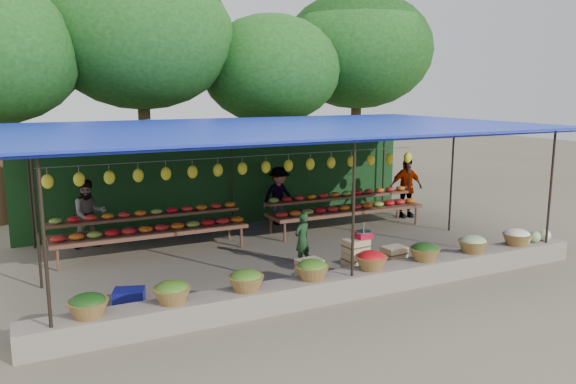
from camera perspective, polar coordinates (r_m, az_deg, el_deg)
name	(u,v)px	position (r m, az deg, el deg)	size (l,w,h in m)	color
ground	(280,254)	(12.37, -0.83, -6.35)	(60.00, 60.00, 0.00)	#655D4B
stone_curb	(347,284)	(10.01, 6.03, -9.30)	(10.60, 0.55, 0.40)	gray
stall_canopy	(278,132)	(11.93, -0.98, 6.16)	(10.80, 6.60, 2.82)	black
produce_baskets	(343,265)	(9.85, 5.57, -7.40)	(8.98, 0.58, 0.34)	brown
netting_backdrop	(229,178)	(14.93, -6.03, 1.44)	(10.60, 0.06, 2.50)	#18451D
tree_row	(209,51)	(17.73, -8.07, 14.00)	(16.51, 5.50, 7.12)	#3D2C16
fruit_table_left	(151,226)	(12.68, -13.76, -3.39)	(4.21, 0.95, 0.93)	#4D2D1F
fruit_table_right	(345,206)	(14.54, 5.83, -1.38)	(4.21, 0.95, 0.93)	#4D2D1F
crate_counter	(354,263)	(10.83, 6.75, -7.15)	(2.38, 0.37, 0.77)	tan
weighing_scale	(364,234)	(10.79, 7.68, -4.30)	(0.29, 0.29, 0.31)	red
vendor_seated	(302,239)	(11.50, 1.46, -4.81)	(0.40, 0.26, 1.09)	#1C3D1E
customer_left	(89,214)	(13.45, -19.55, -2.13)	(0.76, 0.60, 1.57)	slate
customer_mid	(279,196)	(14.90, -0.92, -0.40)	(1.00, 0.57, 1.54)	slate
customer_right	(406,187)	(16.09, 11.89, 0.45)	(0.99, 0.41, 1.69)	slate
blue_crate_front	(42,337)	(8.84, -23.71, -13.31)	(0.48, 0.35, 0.29)	navy
blue_crate_back	(129,298)	(9.86, -15.83, -10.30)	(0.50, 0.36, 0.30)	navy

